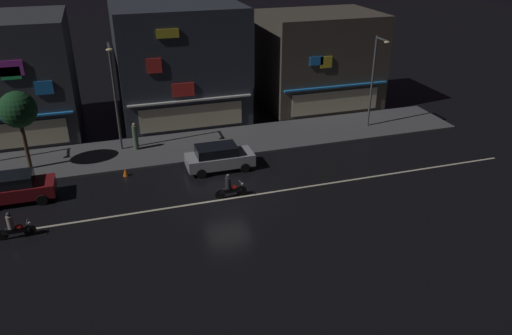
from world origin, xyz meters
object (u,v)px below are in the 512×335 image
Objects in this scene: streetlamp_mid at (114,90)px; motorcycle_following at (14,227)px; parked_car_near_kerb at (13,188)px; streetlamp_east at (374,75)px; parked_car_trailing at (219,157)px; motorcycle_lead at (230,188)px; traffic_cone at (126,172)px; pedestrian_on_sidewalk at (135,137)px.

motorcycle_following is at bearing -122.13° from streetlamp_mid.
streetlamp_east is at bearing 9.40° from parked_car_near_kerb.
parked_car_trailing is at bearing 2.50° from parked_car_near_kerb.
motorcycle_lead is 1.00× the size of motorcycle_following.
pedestrian_on_sidewalk is at bearing 74.81° from traffic_cone.
parked_car_trailing is (5.82, -4.74, -3.62)m from streetlamp_mid.
streetlamp_east reaches higher than traffic_cone.
motorcycle_lead is (-13.13, -7.35, -3.60)m from streetlamp_east.
motorcycle_following is 3.45× the size of traffic_cone.
motorcycle_lead is (4.59, -8.32, -0.42)m from pedestrian_on_sidewalk.
motorcycle_lead is at bearing -150.76° from streetlamp_east.
parked_car_near_kerb is at bearing -167.38° from traffic_cone.
streetlamp_east is at bearing -3.47° from streetlamp_mid.
parked_car_near_kerb is (-7.24, -5.10, -0.18)m from pedestrian_on_sidewalk.
motorcycle_following is at bearing -136.95° from traffic_cone.
streetlamp_mid is 3.90× the size of motorcycle_following.
streetlamp_east is 19.33m from traffic_cone.
streetlamp_mid reaches higher than motorcycle_following.
streetlamp_east is 15.47m from motorcycle_lead.
traffic_cone is at bearing 171.55° from parked_car_trailing.
parked_car_near_kerb is 7.82× the size of traffic_cone.
pedestrian_on_sidewalk is at bearing 35.18° from parked_car_near_kerb.
streetlamp_mid is at bearing 176.53° from streetlamp_east.
pedestrian_on_sidewalk reaches higher than motorcycle_lead.
streetlamp_mid is at bearing 89.57° from traffic_cone.
parked_car_trailing is at bearing -8.45° from traffic_cone.
streetlamp_east is at bearing 15.63° from parked_car_trailing.
parked_car_near_kerb is (-6.26, -5.26, -3.62)m from streetlamp_mid.
motorcycle_lead and motorcycle_following have the same top height.
parked_car_near_kerb and parked_car_trailing have the same top height.
motorcycle_lead is at bearing 177.14° from motorcycle_following.
streetlamp_east is 18.03m from pedestrian_on_sidewalk.
streetlamp_mid is 13.46× the size of traffic_cone.
parked_car_trailing is at bearing -165.57° from motorcycle_following.
streetlamp_mid is 3.90× the size of motorcycle_lead.
parked_car_near_kerb is at bearing 167.11° from motorcycle_lead.
motorcycle_following is (-11.65, -4.56, -0.24)m from parked_car_trailing.
motorcycle_following is at bearing -173.60° from motorcycle_lead.
parked_car_trailing reaches higher than motorcycle_following.
traffic_cone is at bearing 12.62° from parked_car_near_kerb.
parked_car_near_kerb is 6.42m from traffic_cone.
parked_car_trailing is 2.26× the size of motorcycle_following.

